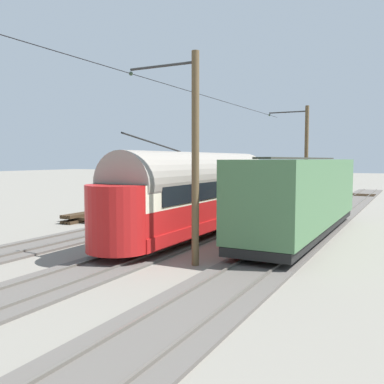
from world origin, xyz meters
TOP-DOWN VIEW (x-y plane):
  - ground_plane at (0.00, 0.00)m, footprint 220.00×220.00m
  - track_streetcar_siding at (-5.03, -0.31)m, footprint 2.80×80.00m
  - track_adjacent_siding at (0.00, -0.31)m, footprint 2.80×80.00m
  - track_third_siding at (5.03, -0.31)m, footprint 2.80×80.00m
  - vintage_streetcar at (-0.00, -1.93)m, footprint 2.65×16.32m
  - coach_adjacent at (-5.02, -3.52)m, footprint 2.96×14.62m
  - catenary_pole_foreground at (-2.76, -13.69)m, footprint 3.06×0.28m
  - catenary_pole_mid_near at (-2.76, 4.06)m, footprint 3.06×0.28m
  - overhead_wire_run at (-0.06, 3.28)m, footprint 2.86×39.51m
  - spare_tie_stack at (8.65, -2.20)m, footprint 2.40×2.40m

SIDE VIEW (x-z plane):
  - ground_plane at x=0.00m, z-range 0.00..0.00m
  - track_streetcar_siding at x=-5.03m, z-range -0.04..0.14m
  - track_adjacent_siding at x=0.00m, z-range -0.04..0.14m
  - track_third_siding at x=5.03m, z-range -0.04..0.14m
  - spare_tie_stack at x=8.65m, z-range 0.00..0.54m
  - coach_adjacent at x=-5.02m, z-range 0.24..4.09m
  - vintage_streetcar at x=0.00m, z-range -0.15..4.66m
  - catenary_pole_foreground at x=-2.76m, z-range 0.18..8.01m
  - catenary_pole_mid_near at x=-2.76m, z-range 0.18..8.01m
  - overhead_wire_run at x=-0.06m, z-range 7.21..7.38m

